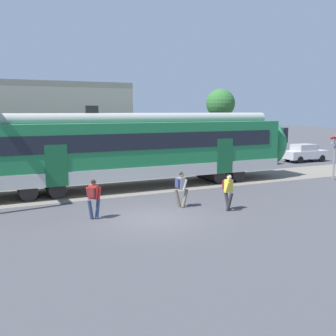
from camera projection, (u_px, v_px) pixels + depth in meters
ground_plane at (154, 218)px, 16.47m from camera, size 160.00×160.00×0.00m
pedestrian_red at (93, 196)px, 16.15m from camera, size 0.67×0.51×1.67m
pedestrian_grey at (181, 186)px, 18.14m from camera, size 0.64×0.53×1.67m
pedestrian_yellow at (228, 189)px, 17.59m from camera, size 0.53×0.71×1.67m
parked_car_grey at (255, 155)px, 32.59m from camera, size 4.00×1.76×1.54m
parked_car_silver at (305, 153)px, 34.56m from camera, size 4.03×1.82×1.54m
crossing_signal at (335, 149)px, 25.17m from camera, size 0.96×0.22×3.00m
background_building at (23, 129)px, 27.36m from camera, size 14.46×5.00×9.20m
street_tree_right at (221, 104)px, 39.59m from camera, size 2.92×2.92×6.65m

